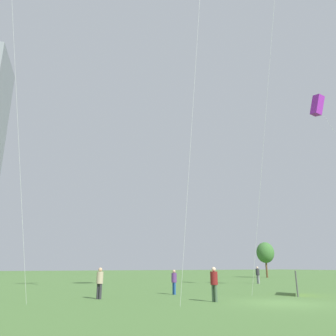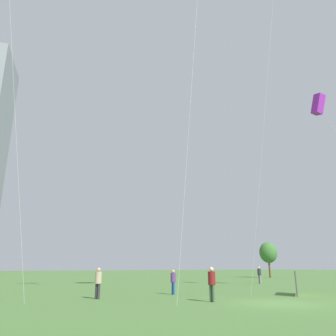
{
  "view_description": "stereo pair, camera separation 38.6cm",
  "coord_description": "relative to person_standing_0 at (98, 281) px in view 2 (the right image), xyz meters",
  "views": [
    {
      "loc": [
        -13.07,
        -13.23,
        1.76
      ],
      "look_at": [
        -0.94,
        10.81,
        9.78
      ],
      "focal_mm": 35.41,
      "sensor_mm": 36.0,
      "label": 1
    },
    {
      "loc": [
        -12.72,
        -13.4,
        1.76
      ],
      "look_at": [
        -0.94,
        10.81,
        9.78
      ],
      "focal_mm": 35.41,
      "sensor_mm": 36.0,
      "label": 2
    }
  ],
  "objects": [
    {
      "name": "ground",
      "position": [
        7.6,
        -6.22,
        -0.98
      ],
      "size": [
        280.0,
        280.0,
        0.0
      ],
      "primitive_type": "plane",
      "color": "#4C7538"
    },
    {
      "name": "person_standing_0",
      "position": [
        0.0,
        0.0,
        0.0
      ],
      "size": [
        0.38,
        0.38,
        1.7
      ],
      "rotation": [
        0.0,
        0.0,
        2.16
      ],
      "color": "#2D2D33",
      "rests_on": "ground"
    },
    {
      "name": "person_standing_1",
      "position": [
        19.93,
        9.5,
        0.02
      ],
      "size": [
        0.39,
        0.39,
        1.74
      ],
      "rotation": [
        0.0,
        0.0,
        1.75
      ],
      "color": "gray",
      "rests_on": "ground"
    },
    {
      "name": "person_standing_2",
      "position": [
        4.94,
        -4.18,
        0.02
      ],
      "size": [
        0.38,
        0.38,
        1.73
      ],
      "rotation": [
        0.0,
        0.0,
        4.99
      ],
      "color": "#3F593F",
      "rests_on": "ground"
    },
    {
      "name": "person_standing_3",
      "position": [
        5.23,
        0.88,
        -0.09
      ],
      "size": [
        0.34,
        0.34,
        1.55
      ],
      "rotation": [
        0.0,
        0.0,
        4.75
      ],
      "color": "#1E478C",
      "rests_on": "ground"
    },
    {
      "name": "kite_flying_1",
      "position": [
        18.66,
        -1.48,
        14.66
      ],
      "size": [
        8.3,
        3.14,
        16.65
      ],
      "color": "silver",
      "rests_on": "ground"
    },
    {
      "name": "park_tree_1",
      "position": [
        34.45,
        23.81,
        2.95
      ],
      "size": [
        2.86,
        2.86,
        5.63
      ],
      "color": "brown",
      "rests_on": "ground"
    },
    {
      "name": "event_banner",
      "position": [
        12.18,
        -2.97,
        -0.19
      ],
      "size": [
        2.03,
        1.92,
        1.49
      ],
      "color": "#4C4C4C",
      "rests_on": "ground"
    }
  ]
}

